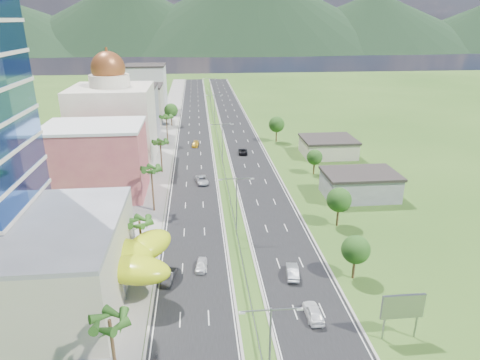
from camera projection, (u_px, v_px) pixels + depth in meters
name	position (u px, v px, depth m)	size (l,w,h in m)	color
ground	(242.00, 266.00, 66.83)	(500.00, 500.00, 0.00)	#2D5119
road_left	(194.00, 129.00, 149.86)	(11.00, 260.00, 0.04)	black
road_right	(237.00, 127.00, 151.26)	(11.00, 260.00, 0.04)	black
sidewalk_left	(167.00, 129.00, 148.96)	(7.00, 260.00, 0.12)	gray
median_guardrail	(218.00, 140.00, 133.59)	(0.10, 216.06, 0.76)	gray
streetlight_median_a	(270.00, 345.00, 41.17)	(6.04, 0.25, 11.00)	gray
streetlight_median_b	(236.00, 201.00, 73.74)	(6.04, 0.25, 11.00)	gray
streetlight_median_c	(222.00, 139.00, 110.96)	(6.04, 0.25, 11.00)	gray
streetlight_median_d	(215.00, 106.00, 152.83)	(6.04, 0.25, 11.00)	gray
streetlight_median_e	(210.00, 87.00, 194.70)	(6.04, 0.25, 11.00)	gray
mall_podium	(6.00, 267.00, 56.30)	(30.00, 24.00, 11.00)	#BBB49A
lime_canopy	(103.00, 258.00, 59.46)	(18.00, 15.00, 7.40)	#B2C713
pink_shophouse	(97.00, 162.00, 91.33)	(20.00, 15.00, 15.00)	#B44A56
domed_building	(114.00, 120.00, 111.36)	(20.00, 20.00, 28.70)	beige
midrise_grey	(132.00, 113.00, 135.90)	(16.00, 15.00, 16.00)	gray
midrise_beige	(140.00, 105.00, 156.91)	(16.00, 15.00, 13.00)	#BBB49A
midrise_white	(146.00, 88.00, 177.42)	(16.00, 15.00, 18.00)	silver
billboard	(403.00, 308.00, 50.10)	(5.20, 0.35, 6.20)	gray
shed_near	(360.00, 186.00, 91.82)	(15.00, 10.00, 5.00)	gray
shed_far	(328.00, 148.00, 120.03)	(14.00, 12.00, 4.40)	#BBB49A
palm_tree_a	(110.00, 324.00, 42.07)	(3.60, 3.60, 9.10)	#47301C
palm_tree_b	(140.00, 224.00, 64.74)	(3.60, 3.60, 8.10)	#47301C
palm_tree_c	(151.00, 171.00, 82.84)	(3.60, 3.60, 9.60)	#47301C
palm_tree_d	(160.00, 143.00, 104.58)	(3.60, 3.60, 8.60)	#47301C
palm_tree_e	(166.00, 118.00, 127.57)	(3.60, 3.60, 9.40)	#47301C
leafy_tree_lfar	(171.00, 110.00, 151.79)	(4.90, 4.90, 8.05)	#47301C
leafy_tree_ra	(356.00, 250.00, 61.98)	(4.20, 4.20, 6.90)	#47301C
leafy_tree_rb	(339.00, 200.00, 77.93)	(4.55, 4.55, 7.47)	#47301C
leafy_tree_rc	(315.00, 157.00, 104.55)	(3.85, 3.85, 6.33)	#47301C
leafy_tree_rd	(277.00, 124.00, 131.67)	(4.90, 4.90, 8.05)	#47301C
mountain_ridge	(253.00, 52.00, 491.14)	(860.00, 140.00, 90.00)	black
car_white_near_left	(201.00, 265.00, 65.68)	(1.58, 3.93, 1.34)	white
car_dark_left	(169.00, 277.00, 62.48)	(1.49, 4.29, 1.41)	black
car_silver_mid_left	(202.00, 180.00, 99.96)	(2.54, 5.50, 1.53)	#A9ADB1
car_yellow_far_left	(195.00, 144.00, 128.77)	(1.85, 4.55, 1.32)	gold
car_white_near_right	(313.00, 312.00, 54.88)	(1.97, 4.90, 1.67)	white
car_silver_right	(292.00, 271.00, 63.77)	(1.71, 4.89, 1.61)	#AAACB2
car_dark_far_right	(243.00, 151.00, 121.81)	(2.38, 5.17, 1.44)	black
motorcycle	(156.00, 356.00, 48.14)	(0.51, 1.68, 1.08)	black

